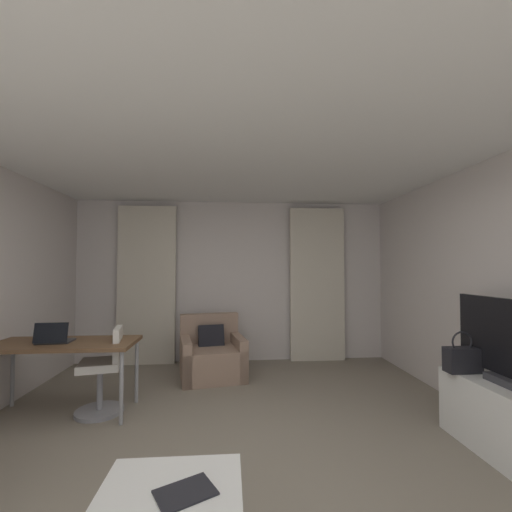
# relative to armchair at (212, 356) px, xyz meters

# --- Properties ---
(ground_plane) EXTENTS (12.00, 12.00, 0.00)m
(ground_plane) POSITION_rel_armchair_xyz_m (0.31, -2.21, -0.28)
(ground_plane) COLOR gray
(wall_window) EXTENTS (5.12, 0.06, 2.60)m
(wall_window) POSITION_rel_armchair_xyz_m (0.31, 0.82, 1.02)
(wall_window) COLOR silver
(wall_window) RESTS_ON ground
(ceiling) EXTENTS (5.12, 6.12, 0.06)m
(ceiling) POSITION_rel_armchair_xyz_m (0.31, -2.21, 2.35)
(ceiling) COLOR white
(ceiling) RESTS_ON wall_left
(curtain_left_panel) EXTENTS (0.90, 0.06, 2.50)m
(curtain_left_panel) POSITION_rel_armchair_xyz_m (-1.07, 0.69, 0.97)
(curtain_left_panel) COLOR beige
(curtain_left_panel) RESTS_ON ground
(curtain_right_panel) EXTENTS (0.90, 0.06, 2.50)m
(curtain_right_panel) POSITION_rel_armchair_xyz_m (1.68, 0.69, 0.97)
(curtain_right_panel) COLOR beige
(curtain_right_panel) RESTS_ON ground
(armchair) EXTENTS (0.98, 0.94, 0.84)m
(armchair) POSITION_rel_armchair_xyz_m (0.00, 0.00, 0.00)
(armchair) COLOR #997A66
(armchair) RESTS_ON ground
(desk) EXTENTS (1.43, 0.64, 0.75)m
(desk) POSITION_rel_armchair_xyz_m (-1.47, -1.10, 0.40)
(desk) COLOR brown
(desk) RESTS_ON ground
(desk_chair) EXTENTS (0.48, 0.48, 0.88)m
(desk_chair) POSITION_rel_armchair_xyz_m (-1.07, -1.08, 0.11)
(desk_chair) COLOR gray
(desk_chair) RESTS_ON ground
(laptop) EXTENTS (0.33, 0.26, 0.22)m
(laptop) POSITION_rel_armchair_xyz_m (-1.55, -1.14, 0.51)
(laptop) COLOR #2D2D33
(laptop) RESTS_ON desk
(magazine_open) EXTENTS (0.34, 0.31, 0.01)m
(magazine_open) POSITION_rel_armchair_xyz_m (0.03, -3.04, 0.12)
(magazine_open) COLOR black
(magazine_open) RESTS_ON coffee_table
(tv_flatscreen) EXTENTS (0.20, 1.11, 0.69)m
(tv_flatscreen) POSITION_rel_armchair_xyz_m (2.49, -2.21, 0.62)
(tv_flatscreen) COLOR #333338
(tv_flatscreen) RESTS_ON tv_console
(handbag_primary) EXTENTS (0.30, 0.14, 0.37)m
(handbag_primary) POSITION_rel_armchair_xyz_m (2.34, -1.85, 0.41)
(handbag_primary) COLOR black
(handbag_primary) RESTS_ON tv_console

